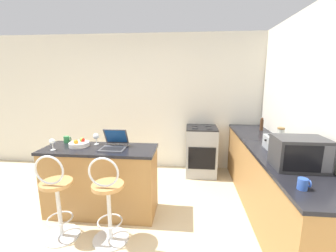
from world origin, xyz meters
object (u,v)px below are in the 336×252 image
Objects in this scene: bar_stool_far at (108,202)px; pepper_mill at (262,124)px; bar_stool_near at (57,199)px; mug_blue at (303,184)px; mug_green at (67,139)px; toaster at (275,143)px; fruit_bowl at (79,144)px; wine_glass_tall at (96,136)px; wine_glass_short at (52,142)px; storage_jar at (280,135)px; stove_range at (201,151)px; laptop at (114,143)px; microwave at (299,153)px.

bar_stool_far is 4.56× the size of pepper_mill.
mug_blue is (2.34, -0.37, 0.48)m from bar_stool_near.
pepper_mill is at bearing 19.47° from mug_green.
toaster reaches higher than fruit_bowl.
fruit_bowl is (-0.58, 0.58, 0.47)m from bar_stool_far.
mug_green is 0.61× the size of wine_glass_tall.
wine_glass_short reaches higher than fruit_bowl.
wine_glass_tall is at bearing -173.32° from storage_jar.
wine_glass_short reaches higher than bar_stool_far.
storage_jar is (2.09, 0.98, 0.54)m from bar_stool_far.
toaster reaches higher than wine_glass_short.
toaster is 2.75m from mug_green.
wine_glass_tall reaches higher than stove_range.
bar_stool_far is 1.86m from mug_blue.
bar_stool_near is at bearing -130.83° from stove_range.
bar_stool_far is 0.96m from wine_glass_tall.
laptop is (0.48, 0.57, 0.49)m from bar_stool_near.
storage_jar is 2.94m from mug_green.
mug_blue is at bearing -22.95° from mug_green.
bar_stool_near is 2.58m from microwave.
wine_glass_tall is (0.19, 0.69, 0.54)m from bar_stool_near.
mug_blue reaches higher than mug_green.
stove_range is (1.66, 1.92, -0.02)m from bar_stool_near.
bar_stool_far is 10.70× the size of mug_green.
wine_glass_short is at bearing 163.52° from mug_blue.
stove_range is 4.12× the size of pepper_mill.
bar_stool_near is 0.91m from mug_green.
storage_jar is 2.70m from fruit_bowl.
bar_stool_far is 2.12× the size of microwave.
storage_jar is at bearing 10.53° from laptop.
pepper_mill reaches higher than bar_stool_near.
pepper_mill is 2.15m from mug_blue.
wine_glass_short is (-2.59, 0.77, 0.06)m from mug_blue.
bar_stool_near is 2.54m from stove_range.
wine_glass_short is (-1.91, -1.52, 0.56)m from stove_range.
microwave is 3.25× the size of wine_glass_short.
wine_glass_short is at bearing 173.46° from microwave.
storage_jar is (2.67, 0.98, 0.54)m from bar_stool_near.
bar_stool_far is 0.94m from fruit_bowl.
bar_stool_far is at bearing -177.45° from microwave.
mug_blue is (-0.33, -1.35, -0.06)m from storage_jar.
laptop is at bearing 50.11° from bar_stool_near.
microwave is 2.39m from wine_glass_tall.
bar_stool_near is at bearing -159.86° from storage_jar.
mug_blue is 2.52m from fruit_bowl.
mug_green is at bearing 157.05° from mug_blue.
wine_glass_short is at bearing -173.93° from toaster.
wine_glass_tall is 1.05× the size of wine_glass_short.
fruit_bowl is at bearing 178.71° from laptop.
mug_blue is at bearing -109.89° from microwave.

